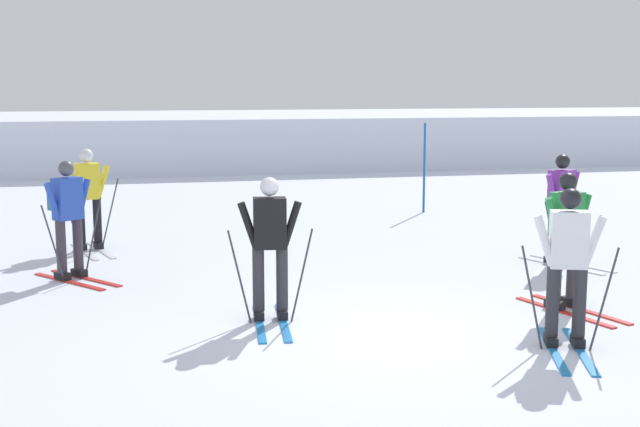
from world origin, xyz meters
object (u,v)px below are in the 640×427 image
at_px(skier_yellow, 88,194).
at_px(skier_white, 568,259).
at_px(skier_blue, 67,213).
at_px(skier_black, 270,245).
at_px(skier_purple, 561,206).
at_px(skier_green, 566,237).
at_px(trail_marker_pole, 424,168).

bearing_deg(skier_yellow, skier_white, -51.91).
xyz_separation_m(skier_blue, skier_black, (2.47, -2.76, -0.04)).
distance_m(skier_yellow, skier_purple, 7.72).
bearing_deg(skier_yellow, skier_green, -41.31).
height_order(skier_yellow, skier_black, same).
distance_m(skier_black, skier_white, 3.36).
xyz_separation_m(skier_green, trail_marker_pole, (0.99, 7.96, 0.06)).
xyz_separation_m(skier_purple, skier_blue, (-7.39, 0.60, 0.04)).
xyz_separation_m(skier_purple, skier_black, (-4.92, -2.16, 0.00)).
xyz_separation_m(skier_yellow, skier_black, (2.29, -4.93, -0.04)).
relative_size(skier_yellow, skier_black, 1.00).
bearing_deg(skier_blue, skier_yellow, 85.12).
xyz_separation_m(skier_white, trail_marker_pole, (1.75, 9.36, 0.02)).
xyz_separation_m(skier_purple, trail_marker_pole, (-0.27, 5.50, 0.06)).
xyz_separation_m(skier_yellow, trail_marker_pole, (6.94, 2.74, 0.02)).
height_order(skier_purple, trail_marker_pole, trail_marker_pole).
height_order(skier_white, trail_marker_pole, trail_marker_pole).
relative_size(skier_green, trail_marker_pole, 0.88).
height_order(skier_yellow, skier_purple, same).
relative_size(skier_purple, skier_black, 1.00).
bearing_deg(trail_marker_pole, skier_yellow, -158.47).
xyz_separation_m(skier_blue, trail_marker_pole, (7.12, 4.91, 0.02)).
bearing_deg(skier_blue, trail_marker_pole, 34.56).
bearing_deg(skier_black, skier_purple, 23.72).
xyz_separation_m(skier_blue, skier_white, (5.37, -4.45, 0.00)).
height_order(skier_blue, skier_black, same).
bearing_deg(skier_yellow, skier_purple, -21.00).
height_order(skier_yellow, trail_marker_pole, trail_marker_pole).
bearing_deg(skier_yellow, skier_black, -65.12).
bearing_deg(skier_blue, skier_green, -26.49).
bearing_deg(skier_black, skier_white, -30.21).
height_order(skier_blue, skier_white, same).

